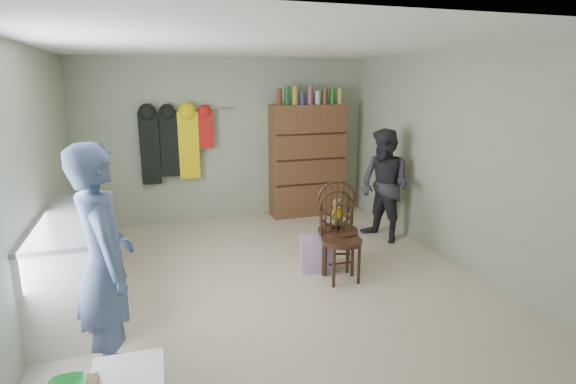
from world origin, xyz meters
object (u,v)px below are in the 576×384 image
object	(u,v)px
chair_front	(337,222)
chair_far	(340,233)
counter	(77,262)
dresser	(307,159)

from	to	relation	value
chair_front	chair_far	world-z (taller)	chair_front
counter	dresser	world-z (taller)	dresser
counter	chair_far	world-z (taller)	chair_far
counter	dresser	bearing A→B (deg)	35.68
counter	dresser	xyz separation A→B (m)	(3.20, 2.30, 0.45)
chair_front	chair_far	bearing A→B (deg)	-90.78
counter	dresser	distance (m)	3.96
chair_front	dresser	distance (m)	2.28
chair_front	dresser	xyz separation A→B (m)	(0.44, 2.22, 0.34)
chair_front	chair_far	distance (m)	0.26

